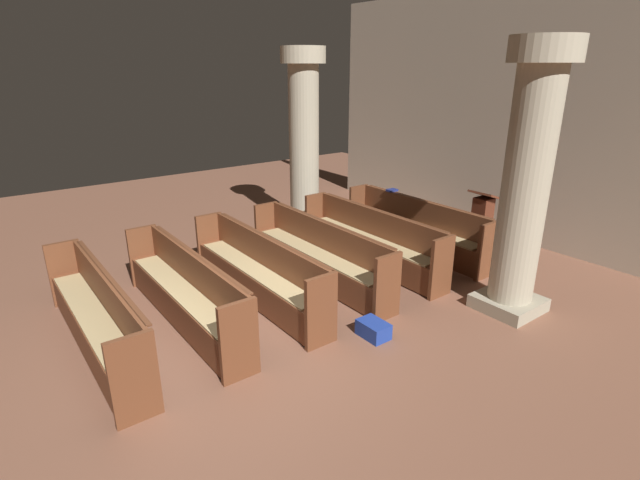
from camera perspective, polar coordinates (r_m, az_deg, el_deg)
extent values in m
plane|color=brown|center=(6.00, -10.17, -12.00)|extent=(19.20, 19.20, 0.00)
cube|color=beige|center=(9.51, 24.31, 12.90)|extent=(10.00, 0.16, 4.50)
cube|color=brown|center=(8.70, 11.06, 1.39)|extent=(2.93, 0.38, 0.05)
cube|color=brown|center=(8.74, 11.91, 3.16)|extent=(2.93, 0.04, 0.46)
cube|color=brown|center=(8.72, 12.22, 4.58)|extent=(2.81, 0.06, 0.02)
cube|color=brown|center=(9.70, 4.55, 3.82)|extent=(0.06, 0.44, 0.90)
cube|color=brown|center=(7.84, 19.13, -1.25)|extent=(0.06, 0.44, 0.90)
cube|color=brown|center=(8.64, 10.18, -0.17)|extent=(2.93, 0.03, 0.38)
cube|color=tan|center=(8.67, 10.98, 1.59)|extent=(2.69, 0.32, 0.03)
cube|color=brown|center=(7.97, 5.88, -0.06)|extent=(2.93, 0.38, 0.05)
cube|color=brown|center=(8.00, 6.82, 1.87)|extent=(2.93, 0.04, 0.46)
cube|color=brown|center=(7.97, 7.13, 3.43)|extent=(2.81, 0.06, 0.02)
cube|color=brown|center=(9.05, -0.54, 2.69)|extent=(0.06, 0.44, 0.90)
cube|color=brown|center=(7.02, 14.17, -3.20)|extent=(0.06, 0.44, 0.90)
cube|color=brown|center=(7.94, 4.89, -1.77)|extent=(2.93, 0.03, 0.38)
cube|color=tan|center=(7.95, 5.78, 0.14)|extent=(2.69, 0.32, 0.03)
cube|color=brown|center=(7.33, -0.28, -1.79)|extent=(2.93, 0.38, 0.05)
cube|color=brown|center=(7.34, 0.77, 0.32)|extent=(2.93, 0.04, 0.46)
cube|color=brown|center=(7.29, 1.07, 2.01)|extent=(2.81, 0.06, 0.02)
cube|color=brown|center=(8.49, -6.33, 1.38)|extent=(0.06, 0.44, 0.90)
cube|color=brown|center=(6.29, 7.95, -5.59)|extent=(0.06, 0.44, 0.90)
cube|color=brown|center=(7.32, -1.37, -3.65)|extent=(2.93, 0.03, 0.38)
cube|color=tan|center=(7.31, -0.40, -1.57)|extent=(2.69, 0.32, 0.03)
cube|color=brown|center=(6.79, -7.52, -3.80)|extent=(2.93, 0.38, 0.05)
cube|color=brown|center=(6.77, -6.39, -1.52)|extent=(2.93, 0.04, 0.46)
cube|color=brown|center=(6.72, -6.11, 0.30)|extent=(2.81, 0.06, 0.02)
cube|color=brown|center=(8.03, -12.86, -0.11)|extent=(0.06, 0.44, 0.90)
cube|color=brown|center=(5.65, 0.14, -8.47)|extent=(0.06, 0.44, 0.90)
cube|color=brown|center=(6.81, -8.72, -5.79)|extent=(2.93, 0.03, 0.38)
cube|color=tan|center=(6.77, -7.68, -3.56)|extent=(2.69, 0.32, 0.03)
cube|color=brown|center=(6.39, -15.87, -6.02)|extent=(2.93, 0.38, 0.05)
cube|color=brown|center=(6.35, -14.68, -3.61)|extent=(2.93, 0.04, 0.46)
cube|color=brown|center=(6.28, -14.46, -1.69)|extent=(2.81, 0.06, 0.02)
cube|color=brown|center=(7.70, -20.06, -1.76)|extent=(0.06, 0.44, 0.90)
cube|color=brown|center=(5.17, -9.53, -11.76)|extent=(0.06, 0.44, 0.90)
cube|color=brown|center=(6.44, -17.14, -8.10)|extent=(2.93, 0.03, 0.38)
cube|color=tan|center=(6.37, -16.06, -5.78)|extent=(2.69, 0.32, 0.03)
cube|color=brown|center=(6.16, -25.17, -8.32)|extent=(2.93, 0.38, 0.05)
cube|color=brown|center=(6.07, -23.98, -5.86)|extent=(2.93, 0.04, 0.46)
cube|color=brown|center=(6.00, -23.84, -3.87)|extent=(2.81, 0.06, 0.02)
cube|color=brown|center=(7.50, -27.79, -3.49)|extent=(0.06, 0.44, 0.90)
cube|color=brown|center=(4.87, -21.08, -15.17)|extent=(0.06, 0.44, 0.90)
cube|color=brown|center=(6.23, -26.45, -10.42)|extent=(2.93, 0.03, 0.38)
cube|color=tan|center=(6.14, -25.40, -8.07)|extent=(2.69, 0.32, 0.03)
cube|color=#9F967E|center=(7.12, 21.35, -6.92)|extent=(0.78, 0.78, 0.18)
cylinder|color=#ADA389|center=(6.59, 23.08, 5.50)|extent=(0.58, 0.58, 2.99)
cylinder|color=#B6AB90|center=(6.43, 25.17, 19.79)|extent=(0.84, 0.84, 0.30)
cube|color=#9F967E|center=(9.91, -1.79, 2.04)|extent=(0.78, 0.78, 0.18)
cylinder|color=#ADA389|center=(9.54, -1.90, 11.13)|extent=(0.58, 0.58, 2.99)
cylinder|color=#B6AB90|center=(9.43, -2.02, 21.05)|extent=(0.84, 0.84, 0.30)
cube|color=#492215|center=(9.22, 18.23, -0.78)|extent=(0.45, 0.45, 0.06)
cube|color=#562819|center=(9.08, 18.53, 1.84)|extent=(0.28, 0.28, 0.95)
cube|color=#5B2A1A|center=(8.94, 18.90, 5.10)|extent=(0.48, 0.35, 0.15)
cube|color=navy|center=(9.22, 8.51, 5.84)|extent=(0.15, 0.19, 0.04)
cube|color=navy|center=(6.03, 6.33, -10.46)|extent=(0.39, 0.27, 0.20)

